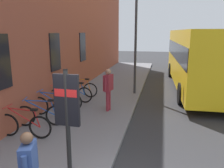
{
  "coord_description": "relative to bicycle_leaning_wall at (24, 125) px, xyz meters",
  "views": [
    {
      "loc": [
        -3.67,
        -1.08,
        3.25
      ],
      "look_at": [
        3.88,
        0.61,
        1.49
      ],
      "focal_mm": 36.88,
      "sensor_mm": 36.0,
      "label": 1
    }
  ],
  "objects": [
    {
      "name": "bicycle_beside_lamp",
      "position": [
        2.84,
        -0.04,
        -0.0
      ],
      "size": [
        0.59,
        1.73,
        0.97
      ],
      "color": "black",
      "rests_on": "sidewalk_pavement"
    },
    {
      "name": "pedestrian_by_facade",
      "position": [
        -2.64,
        -1.87,
        0.55
      ],
      "size": [
        0.56,
        0.35,
        1.53
      ],
      "color": "#B2A599",
      "rests_on": "sidewalk_pavement"
    },
    {
      "name": "bicycle_end_of_row",
      "position": [
        4.62,
        -0.08,
        0.0
      ],
      "size": [
        0.48,
        1.77,
        0.97
      ],
      "color": "black",
      "rests_on": "sidewalk_pavement"
    },
    {
      "name": "bicycle_by_door",
      "position": [
        1.89,
        0.02,
        -0.0
      ],
      "size": [
        0.48,
        1.77,
        0.97
      ],
      "color": "black",
      "rests_on": "sidewalk_pavement"
    },
    {
      "name": "city_bus",
      "position": [
        8.25,
        -5.91,
        1.41
      ],
      "size": [
        10.6,
        2.99,
        3.35
      ],
      "color": "yellow",
      "rests_on": "ground"
    },
    {
      "name": "bicycle_mid_rack",
      "position": [
        3.76,
        -0.11,
        -0.0
      ],
      "size": [
        0.48,
        1.77,
        0.97
      ],
      "color": "black",
      "rests_on": "sidewalk_pavement"
    },
    {
      "name": "transit_info_sign",
      "position": [
        -1.5,
        -2.09,
        1.21
      ],
      "size": [
        0.11,
        0.55,
        2.4
      ],
      "color": "black",
      "rests_on": "sidewalk_pavement"
    },
    {
      "name": "pedestrian_near_bus",
      "position": [
        2.95,
        -1.9,
        0.66
      ],
      "size": [
        0.64,
        0.33,
        1.71
      ],
      "color": "maroon",
      "rests_on": "sidewalk_pavement"
    },
    {
      "name": "bicycle_leaning_wall",
      "position": [
        0.0,
        0.0,
        0.0
      ],
      "size": [
        0.48,
        1.77,
        0.97
      ],
      "color": "black",
      "rests_on": "sidewalk_pavement"
    },
    {
      "name": "station_facade",
      "position": [
        6.94,
        0.89,
        4.24
      ],
      "size": [
        22.0,
        0.65,
        9.52
      ],
      "color": "brown",
      "rests_on": "ground"
    },
    {
      "name": "ground",
      "position": [
        3.95,
        -3.91,
        -0.51
      ],
      "size": [
        60.0,
        60.0,
        0.0
      ],
      "primitive_type": "plane",
      "color": "#2D2D30"
    },
    {
      "name": "bicycle_far_end",
      "position": [
        0.91,
        -0.04,
        -0.0
      ],
      "size": [
        0.62,
        1.72,
        0.97
      ],
      "color": "black",
      "rests_on": "sidewalk_pavement"
    },
    {
      "name": "sidewalk_pavement",
      "position": [
        5.95,
        -1.16,
        -0.45
      ],
      "size": [
        24.0,
        3.5,
        0.12
      ],
      "primitive_type": "cube",
      "color": "slate",
      "rests_on": "ground"
    },
    {
      "name": "street_lamp",
      "position": [
        5.85,
        -2.61,
        2.75
      ],
      "size": [
        0.28,
        0.28,
        5.31
      ],
      "color": "#333338",
      "rests_on": "sidewalk_pavement"
    }
  ]
}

